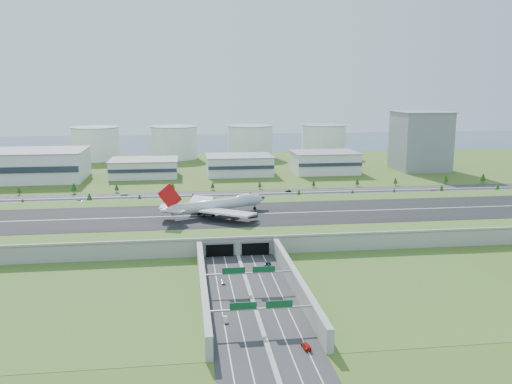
{
  "coord_description": "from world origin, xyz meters",
  "views": [
    {
      "loc": [
        -23.86,
        -296.66,
        79.8
      ],
      "look_at": [
        20.1,
        35.0,
        13.89
      ],
      "focal_mm": 38.0,
      "sensor_mm": 36.0,
      "label": 1
    }
  ],
  "objects": [
    {
      "name": "ground",
      "position": [
        0.0,
        0.0,
        0.0
      ],
      "size": [
        1200.0,
        1200.0,
        0.0
      ],
      "primitive_type": "plane",
      "color": "#314716",
      "rests_on": "ground"
    },
    {
      "name": "bay_water",
      "position": [
        0.0,
        480.0,
        0.03
      ],
      "size": [
        1200.0,
        260.0,
        0.06
      ],
      "primitive_type": "cube",
      "color": "#334561",
      "rests_on": "ground"
    },
    {
      "name": "car_2",
      "position": [
        12.03,
        -66.05,
        0.82
      ],
      "size": [
        3.64,
        5.45,
        1.39
      ],
      "primitive_type": "imported",
      "rotation": [
        0.0,
        0.0,
        2.85
      ],
      "color": "#0C1E3E",
      "rests_on": "ground"
    },
    {
      "name": "car_5",
      "position": [
        53.64,
        100.73,
        0.88
      ],
      "size": [
        4.86,
        2.93,
        1.51
      ],
      "primitive_type": "imported",
      "rotation": [
        0.0,
        0.0,
        -1.88
      ],
      "color": "black",
      "rests_on": "ground"
    },
    {
      "name": "car_3",
      "position": [
        11.81,
        -145.46,
        0.9
      ],
      "size": [
        2.72,
        5.59,
        1.57
      ],
      "primitive_type": "imported",
      "rotation": [
        0.0,
        0.0,
        3.24
      ],
      "color": "red",
      "rests_on": "ground"
    },
    {
      "name": "hangar_mid_c",
      "position": [
        105.0,
        190.0,
        9.5
      ],
      "size": [
        58.0,
        42.0,
        19.0
      ],
      "primitive_type": "cube",
      "color": "silver",
      "rests_on": "ground"
    },
    {
      "name": "north_expressway",
      "position": [
        0.0,
        95.0,
        0.06
      ],
      "size": [
        560.0,
        36.0,
        0.12
      ],
      "primitive_type": "cube",
      "color": "#28282B",
      "rests_on": "ground"
    },
    {
      "name": "fuel_tank_a",
      "position": [
        -120.0,
        310.0,
        17.5
      ],
      "size": [
        50.0,
        50.0,
        35.0
      ],
      "primitive_type": "cylinder",
      "color": "silver",
      "rests_on": "ground"
    },
    {
      "name": "fuel_tank_b",
      "position": [
        -35.0,
        310.0,
        17.5
      ],
      "size": [
        50.0,
        50.0,
        35.0
      ],
      "primitive_type": "cylinder",
      "color": "silver",
      "rests_on": "ground"
    },
    {
      "name": "car_0",
      "position": [
        -9.61,
        -86.37,
        0.78
      ],
      "size": [
        1.68,
        3.9,
        1.31
      ],
      "primitive_type": "imported",
      "rotation": [
        0.0,
        0.0,
        0.03
      ],
      "color": "silver",
      "rests_on": "ground"
    },
    {
      "name": "sign_gantry_far",
      "position": [
        0.0,
        -130.04,
        6.95
      ],
      "size": [
        38.7,
        0.7,
        9.8
      ],
      "color": "gray",
      "rests_on": "ground"
    },
    {
      "name": "boeing_747",
      "position": [
        -7.21,
        1.04,
        13.97
      ],
      "size": [
        63.67,
        58.79,
        21.04
      ],
      "rotation": [
        0.0,
        0.0,
        0.42
      ],
      "color": "silver",
      "rests_on": "airfield_deck"
    },
    {
      "name": "fuel_tank_d",
      "position": [
        135.0,
        310.0,
        17.5
      ],
      "size": [
        50.0,
        50.0,
        35.0
      ],
      "primitive_type": "cylinder",
      "color": "silver",
      "rests_on": "ground"
    },
    {
      "name": "car_4",
      "position": [
        -97.36,
        85.79,
        0.87
      ],
      "size": [
        4.68,
        2.57,
        1.51
      ],
      "primitive_type": "imported",
      "rotation": [
        0.0,
        0.0,
        1.39
      ],
      "color": "#5A5A5F",
      "rests_on": "ground"
    },
    {
      "name": "car_7",
      "position": [
        -69.24,
        104.28,
        0.96
      ],
      "size": [
        5.88,
        2.62,
        1.68
      ],
      "primitive_type": "imported",
      "rotation": [
        0.0,
        0.0,
        -1.62
      ],
      "color": "white",
      "rests_on": "ground"
    },
    {
      "name": "sign_gantry_near",
      "position": [
        0.0,
        -95.04,
        6.95
      ],
      "size": [
        38.7,
        0.7,
        9.8
      ],
      "color": "gray",
      "rests_on": "ground"
    },
    {
      "name": "hangar_west",
      "position": [
        -170.0,
        185.0,
        12.5
      ],
      "size": [
        120.0,
        60.0,
        25.0
      ],
      "primitive_type": "cube",
      "color": "silver",
      "rests_on": "ground"
    },
    {
      "name": "car_6",
      "position": [
        163.43,
        85.55,
        0.94
      ],
      "size": [
        6.42,
        4.19,
        1.64
      ],
      "primitive_type": "imported",
      "rotation": [
        0.0,
        0.0,
        1.3
      ],
      "color": "#9F9EA2",
      "rests_on": "ground"
    },
    {
      "name": "underpass_road",
      "position": [
        0.0,
        -99.42,
        3.43
      ],
      "size": [
        38.8,
        120.4,
        8.0
      ],
      "color": "#28282B",
      "rests_on": "ground"
    },
    {
      "name": "car_1",
      "position": [
        -11.45,
        -122.75,
        0.91
      ],
      "size": [
        1.99,
        4.88,
        1.57
      ],
      "primitive_type": "imported",
      "rotation": [
        0.0,
        0.0,
        0.07
      ],
      "color": "white",
      "rests_on": "ground"
    },
    {
      "name": "hangar_mid_b",
      "position": [
        25.0,
        190.0,
        8.5
      ],
      "size": [
        58.0,
        42.0,
        17.0
      ],
      "primitive_type": "cube",
      "color": "silver",
      "rests_on": "ground"
    },
    {
      "name": "office_tower",
      "position": [
        200.0,
        195.0,
        27.5
      ],
      "size": [
        46.0,
        46.0,
        55.0
      ],
      "primitive_type": "cube",
      "color": "gray",
      "rests_on": "ground"
    },
    {
      "name": "airfield_deck",
      "position": [
        0.0,
        -0.09,
        4.12
      ],
      "size": [
        520.0,
        100.0,
        9.2
      ],
      "color": "gray",
      "rests_on": "ground"
    },
    {
      "name": "fuel_tank_c",
      "position": [
        50.0,
        310.0,
        17.5
      ],
      "size": [
        50.0,
        50.0,
        35.0
      ],
      "primitive_type": "cylinder",
      "color": "silver",
      "rests_on": "ground"
    },
    {
      "name": "hangar_mid_a",
      "position": [
        -60.0,
        190.0,
        7.5
      ],
      "size": [
        58.0,
        42.0,
        15.0
      ],
      "primitive_type": "cube",
      "color": "silver",
      "rests_on": "ground"
    },
    {
      "name": "tree_row",
      "position": [
        10.94,
        93.79,
        4.51
      ],
      "size": [
        501.6,
        48.67,
        8.48
      ],
      "color": "#3D2819",
      "rests_on": "ground"
    }
  ]
}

